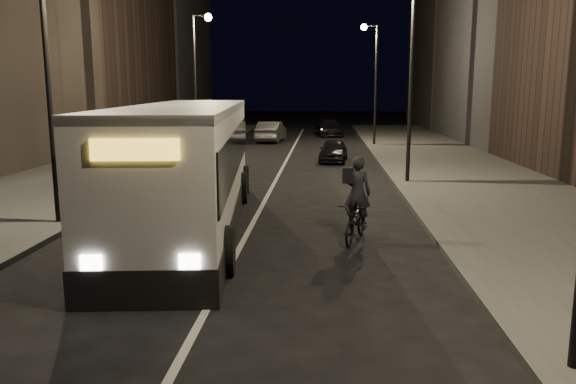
# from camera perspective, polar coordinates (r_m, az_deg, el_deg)

# --- Properties ---
(ground) EXTENTS (180.00, 180.00, 0.00)m
(ground) POSITION_cam_1_polar(r_m,az_deg,el_deg) (12.31, -6.41, -8.39)
(ground) COLOR black
(ground) RESTS_ON ground
(sidewalk_right) EXTENTS (7.00, 70.00, 0.16)m
(sidewalk_right) POSITION_cam_1_polar(r_m,az_deg,el_deg) (26.54, 17.60, 1.54)
(sidewalk_right) COLOR #393936
(sidewalk_right) RESTS_ON ground
(sidewalk_left) EXTENTS (7.00, 70.00, 0.16)m
(sidewalk_left) POSITION_cam_1_polar(r_m,az_deg,el_deg) (27.86, -18.74, 1.87)
(sidewalk_left) COLOR #393936
(sidewalk_left) RESTS_ON ground
(streetlight_right_mid) EXTENTS (1.20, 0.44, 8.12)m
(streetlight_right_mid) POSITION_cam_1_polar(r_m,az_deg,el_deg) (23.73, 11.84, 13.61)
(streetlight_right_mid) COLOR black
(streetlight_right_mid) RESTS_ON sidewalk_right
(streetlight_right_far) EXTENTS (1.20, 0.44, 8.12)m
(streetlight_right_far) POSITION_cam_1_polar(r_m,az_deg,el_deg) (39.62, 8.56, 12.35)
(streetlight_right_far) COLOR black
(streetlight_right_far) RESTS_ON sidewalk_right
(streetlight_left_near) EXTENTS (1.20, 0.44, 8.12)m
(streetlight_left_near) POSITION_cam_1_polar(r_m,az_deg,el_deg) (17.22, -22.65, 14.33)
(streetlight_left_near) COLOR black
(streetlight_left_near) RESTS_ON sidewalk_left
(streetlight_left_far) EXTENTS (1.20, 0.44, 8.12)m
(streetlight_left_far) POSITION_cam_1_polar(r_m,az_deg,el_deg) (34.31, -9.05, 12.65)
(streetlight_left_far) COLOR black
(streetlight_left_far) RESTS_ON sidewalk_left
(city_bus) EXTENTS (4.09, 13.25, 3.52)m
(city_bus) POSITION_cam_1_polar(r_m,az_deg,el_deg) (16.50, -10.03, 3.16)
(city_bus) COLOR silver
(city_bus) RESTS_ON ground
(cyclist_on_bicycle) EXTENTS (1.23, 2.10, 2.29)m
(cyclist_on_bicycle) POSITION_cam_1_polar(r_m,az_deg,el_deg) (14.76, 6.97, -2.15)
(cyclist_on_bicycle) COLOR black
(cyclist_on_bicycle) RESTS_ON ground
(car_near) EXTENTS (1.75, 3.70, 1.22)m
(car_near) POSITION_cam_1_polar(r_m,az_deg,el_deg) (31.06, 4.65, 4.21)
(car_near) COLOR black
(car_near) RESTS_ON ground
(car_mid) EXTENTS (2.04, 4.83, 1.55)m
(car_mid) POSITION_cam_1_polar(r_m,az_deg,el_deg) (42.67, -1.72, 6.15)
(car_mid) COLOR #303032
(car_mid) RESTS_ON ground
(car_far) EXTENTS (2.68, 5.21, 1.44)m
(car_far) POSITION_cam_1_polar(r_m,az_deg,el_deg) (48.51, 4.16, 6.58)
(car_far) COLOR black
(car_far) RESTS_ON ground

